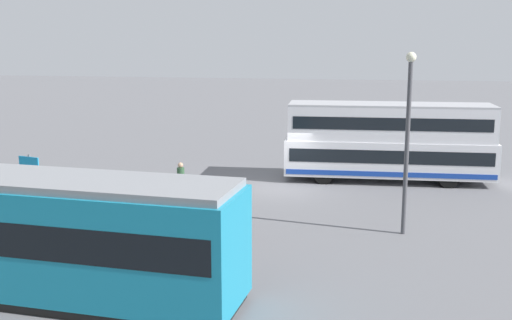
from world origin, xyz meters
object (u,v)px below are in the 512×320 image
Objects in this scene: tram_yellow at (26,233)px; pedestrian_crossing at (234,209)px; street_lamp at (408,129)px; pedestrian_near_railing at (181,179)px; info_sign at (30,171)px; double_decker_bus at (389,142)px.

pedestrian_crossing is at bearing -126.43° from tram_yellow.
tram_yellow is at bearing 35.65° from street_lamp.
street_lamp reaches higher than pedestrian_near_railing.
info_sign reaches higher than pedestrian_crossing.
pedestrian_near_railing is (-1.14, -10.21, -0.74)m from tram_yellow.
double_decker_bus is 11.48m from pedestrian_crossing.
street_lamp is at bearing -166.51° from pedestrian_crossing.
tram_yellow reaches higher than pedestrian_near_railing.
double_decker_bus is at bearing -151.72° from info_sign.
tram_yellow is 5.37× the size of info_sign.
tram_yellow is 12.95m from street_lamp.
street_lamp is at bearing 163.42° from pedestrian_near_railing.
street_lamp reaches higher than double_decker_bus.
info_sign is (4.72, -8.16, -0.19)m from tram_yellow.
street_lamp is (-5.94, -1.42, 2.84)m from pedestrian_crossing.
double_decker_bus is 4.49× the size of info_sign.
tram_yellow is at bearing 58.20° from double_decker_bus.
double_decker_bus is at bearing -146.45° from pedestrian_near_railing.
pedestrian_near_railing is at bearing 33.55° from double_decker_bus.
info_sign is at bearing -59.96° from tram_yellow.
tram_yellow is (9.95, 16.05, -0.21)m from double_decker_bus.
pedestrian_near_railing reaches higher than pedestrian_crossing.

